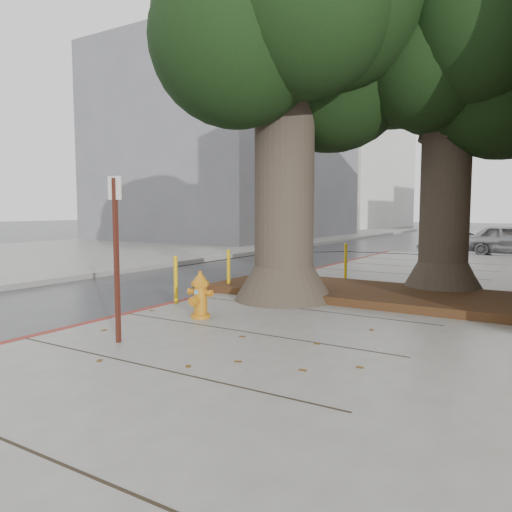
{
  "coord_description": "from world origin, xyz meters",
  "views": [
    {
      "loc": [
        4.59,
        -6.19,
        2.01
      ],
      "look_at": [
        -0.48,
        1.91,
        1.1
      ],
      "focal_mm": 35.0,
      "sensor_mm": 36.0,
      "label": 1
    }
  ],
  "objects": [
    {
      "name": "planter_bed",
      "position": [
        0.9,
        3.9,
        0.23
      ],
      "size": [
        6.4,
        2.6,
        0.16
      ],
      "primitive_type": "cube",
      "color": "black",
      "rests_on": "sidewalk_main"
    },
    {
      "name": "sidewalk_opposite",
      "position": [
        -14.0,
        10.0,
        0.07
      ],
      "size": [
        14.0,
        60.0,
        0.15
      ],
      "primitive_type": "cube",
      "color": "slate",
      "rests_on": "ground"
    },
    {
      "name": "building_far_grey",
      "position": [
        -15.0,
        22.0,
        6.0
      ],
      "size": [
        12.0,
        16.0,
        12.0
      ],
      "primitive_type": "cube",
      "color": "slate",
      "rests_on": "ground"
    },
    {
      "name": "signpost",
      "position": [
        -0.65,
        -1.43,
        1.45
      ],
      "size": [
        0.23,
        0.06,
        2.3
      ],
      "rotation": [
        0.0,
        0.0,
        0.06
      ],
      "color": "#471911",
      "rests_on": "sidewalk_main"
    },
    {
      "name": "car_silver",
      "position": [
        2.62,
        17.46,
        0.68
      ],
      "size": [
        4.01,
        1.71,
        1.35
      ],
      "primitive_type": "imported",
      "rotation": [
        0.0,
        0.0,
        1.54
      ],
      "color": "#B0B0B5",
      "rests_on": "ground"
    },
    {
      "name": "car_dark",
      "position": [
        -11.58,
        18.19,
        0.6
      ],
      "size": [
        1.96,
        4.22,
        1.19
      ],
      "primitive_type": "imported",
      "rotation": [
        0.0,
        0.0,
        -0.07
      ],
      "color": "black",
      "rests_on": "ground"
    },
    {
      "name": "tree_far",
      "position": [
        2.64,
        5.32,
        5.02
      ],
      "size": [
        4.5,
        3.8,
        7.17
      ],
      "color": "#4C3F33",
      "rests_on": "sidewalk_main"
    },
    {
      "name": "ground",
      "position": [
        0.0,
        0.0,
        0.0
      ],
      "size": [
        140.0,
        140.0,
        0.0
      ],
      "primitive_type": "plane",
      "color": "#28282B",
      "rests_on": "ground"
    },
    {
      "name": "bollard_ring",
      "position": [
        -0.87,
        4.38,
        0.66
      ],
      "size": [
        3.79,
        5.39,
        0.95
      ],
      "color": "gold",
      "rests_on": "sidewalk_main"
    },
    {
      "name": "tree_near",
      "position": [
        0.03,
        2.82,
        5.39
      ],
      "size": [
        4.5,
        3.8,
        7.68
      ],
      "color": "#4C3F33",
      "rests_on": "sidewalk_main"
    },
    {
      "name": "building_far_white",
      "position": [
        -17.0,
        45.0,
        7.5
      ],
      "size": [
        12.0,
        18.0,
        15.0
      ],
      "primitive_type": "cube",
      "color": "silver",
      "rests_on": "ground"
    },
    {
      "name": "curb_red",
      "position": [
        -2.0,
        2.5,
        0.07
      ],
      "size": [
        0.14,
        26.0,
        0.16
      ],
      "primitive_type": "cube",
      "color": "maroon",
      "rests_on": "ground"
    },
    {
      "name": "fire_hydrant",
      "position": [
        -0.67,
        0.41,
        0.54
      ],
      "size": [
        0.42,
        0.37,
        0.81
      ],
      "rotation": [
        0.0,
        0.0,
        0.03
      ],
      "color": "orange",
      "rests_on": "sidewalk_main"
    }
  ]
}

